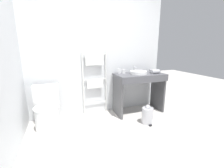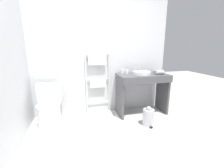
{
  "view_description": "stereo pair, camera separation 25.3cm",
  "coord_description": "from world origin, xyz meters",
  "px_view_note": "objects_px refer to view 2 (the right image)",
  "views": [
    {
      "loc": [
        -0.75,
        -1.38,
        1.37
      ],
      "look_at": [
        0.1,
        0.93,
        0.76
      ],
      "focal_mm": 24.0,
      "sensor_mm": 36.0,
      "label": 1
    },
    {
      "loc": [
        -0.5,
        -1.45,
        1.37
      ],
      "look_at": [
        0.1,
        0.93,
        0.76
      ],
      "focal_mm": 24.0,
      "sensor_mm": 36.0,
      "label": 2
    }
  ],
  "objects_px": {
    "cup_near_edge": "(127,72)",
    "hair_dryer": "(160,72)",
    "cup_near_wall": "(122,71)",
    "towel_radiator": "(98,74)",
    "trash_bin": "(148,117)",
    "toilet": "(50,109)",
    "sink_basin": "(142,73)"
  },
  "relations": [
    {
      "from": "cup_near_edge",
      "to": "hair_dryer",
      "type": "xyz_separation_m",
      "value": [
        0.63,
        -0.21,
        -0.0
      ]
    },
    {
      "from": "toilet",
      "to": "cup_near_edge",
      "type": "distance_m",
      "value": 1.62
    },
    {
      "from": "hair_dryer",
      "to": "trash_bin",
      "type": "bearing_deg",
      "value": -135.1
    },
    {
      "from": "towel_radiator",
      "to": "hair_dryer",
      "type": "height_order",
      "value": "towel_radiator"
    },
    {
      "from": "cup_near_wall",
      "to": "towel_radiator",
      "type": "bearing_deg",
      "value": 173.18
    },
    {
      "from": "toilet",
      "to": "cup_near_wall",
      "type": "relative_size",
      "value": 7.98
    },
    {
      "from": "towel_radiator",
      "to": "sink_basin",
      "type": "height_order",
      "value": "towel_radiator"
    },
    {
      "from": "sink_basin",
      "to": "cup_near_wall",
      "type": "height_order",
      "value": "cup_near_wall"
    },
    {
      "from": "sink_basin",
      "to": "trash_bin",
      "type": "relative_size",
      "value": 0.96
    },
    {
      "from": "toilet",
      "to": "hair_dryer",
      "type": "relative_size",
      "value": 3.29
    },
    {
      "from": "toilet",
      "to": "towel_radiator",
      "type": "bearing_deg",
      "value": 18.45
    },
    {
      "from": "sink_basin",
      "to": "cup_near_edge",
      "type": "bearing_deg",
      "value": 152.23
    },
    {
      "from": "towel_radiator",
      "to": "hair_dryer",
      "type": "relative_size",
      "value": 5.73
    },
    {
      "from": "cup_near_wall",
      "to": "trash_bin",
      "type": "relative_size",
      "value": 0.26
    },
    {
      "from": "towel_radiator",
      "to": "trash_bin",
      "type": "distance_m",
      "value": 1.29
    },
    {
      "from": "toilet",
      "to": "sink_basin",
      "type": "height_order",
      "value": "sink_basin"
    },
    {
      "from": "cup_near_wall",
      "to": "hair_dryer",
      "type": "height_order",
      "value": "cup_near_wall"
    },
    {
      "from": "cup_near_edge",
      "to": "sink_basin",
      "type": "bearing_deg",
      "value": -27.77
    },
    {
      "from": "hair_dryer",
      "to": "toilet",
      "type": "bearing_deg",
      "value": 179.25
    },
    {
      "from": "toilet",
      "to": "sink_basin",
      "type": "xyz_separation_m",
      "value": [
        1.77,
        0.05,
        0.57
      ]
    },
    {
      "from": "hair_dryer",
      "to": "cup_near_wall",
      "type": "bearing_deg",
      "value": 158.54
    },
    {
      "from": "toilet",
      "to": "hair_dryer",
      "type": "height_order",
      "value": "hair_dryer"
    },
    {
      "from": "toilet",
      "to": "trash_bin",
      "type": "bearing_deg",
      "value": -14.88
    },
    {
      "from": "towel_radiator",
      "to": "hair_dryer",
      "type": "bearing_deg",
      "value": -15.55
    },
    {
      "from": "sink_basin",
      "to": "trash_bin",
      "type": "bearing_deg",
      "value": -97.69
    },
    {
      "from": "cup_near_wall",
      "to": "cup_near_edge",
      "type": "relative_size",
      "value": 1.07
    },
    {
      "from": "towel_radiator",
      "to": "trash_bin",
      "type": "xyz_separation_m",
      "value": [
        0.78,
        -0.76,
        -0.69
      ]
    },
    {
      "from": "toilet",
      "to": "sink_basin",
      "type": "distance_m",
      "value": 1.86
    },
    {
      "from": "toilet",
      "to": "sink_basin",
      "type": "relative_size",
      "value": 2.14
    },
    {
      "from": "cup_near_edge",
      "to": "trash_bin",
      "type": "relative_size",
      "value": 0.24
    },
    {
      "from": "toilet",
      "to": "trash_bin",
      "type": "xyz_separation_m",
      "value": [
        1.7,
        -0.45,
        -0.14
      ]
    },
    {
      "from": "sink_basin",
      "to": "cup_near_wall",
      "type": "distance_m",
      "value": 0.4
    }
  ]
}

